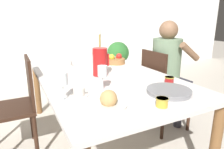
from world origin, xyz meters
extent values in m
plane|color=beige|center=(0.00, 0.00, 0.00)|extent=(20.00, 20.00, 0.00)
cube|color=white|center=(0.00, 2.56, 1.30)|extent=(10.00, 0.06, 2.60)
cube|color=silver|center=(0.00, 0.00, 0.71)|extent=(1.04, 1.99, 0.03)
cylinder|color=brown|center=(0.46, -0.94, 0.35)|extent=(0.07, 0.07, 0.70)
cylinder|color=brown|center=(-0.46, 0.94, 0.35)|extent=(0.07, 0.07, 0.70)
cylinder|color=brown|center=(0.46, 0.94, 0.35)|extent=(0.07, 0.07, 0.70)
cylinder|color=#331E14|center=(0.97, 0.11, 0.22)|extent=(0.04, 0.04, 0.43)
cylinder|color=#331E14|center=(0.97, -0.26, 0.22)|extent=(0.04, 0.04, 0.43)
cylinder|color=#331E14|center=(0.60, 0.11, 0.22)|extent=(0.04, 0.04, 0.43)
cylinder|color=#331E14|center=(0.60, -0.26, 0.22)|extent=(0.04, 0.04, 0.43)
cube|color=#331E14|center=(0.78, -0.08, 0.45)|extent=(0.42, 0.42, 0.03)
cube|color=#331E14|center=(0.58, -0.08, 0.68)|extent=(0.03, 0.39, 0.43)
cylinder|color=#331E14|center=(-0.60, -0.03, 0.22)|extent=(0.04, 0.04, 0.43)
cylinder|color=#331E14|center=(-0.60, 0.34, 0.22)|extent=(0.04, 0.04, 0.43)
cube|color=#331E14|center=(-0.78, 0.15, 0.45)|extent=(0.42, 0.42, 0.03)
cube|color=#331E14|center=(-0.58, 0.15, 0.68)|extent=(0.03, 0.39, 0.43)
cylinder|color=#33333D|center=(0.93, 0.01, 0.23)|extent=(0.09, 0.09, 0.46)
cylinder|color=#33333D|center=(0.93, -0.15, 0.23)|extent=(0.09, 0.09, 0.46)
cube|color=#33333D|center=(0.85, -0.07, 0.51)|extent=(0.30, 0.34, 0.11)
cylinder|color=slate|center=(0.76, -0.07, 0.78)|extent=(0.30, 0.30, 0.46)
sphere|color=brown|center=(0.76, -0.07, 1.10)|extent=(0.19, 0.19, 0.19)
cylinder|color=brown|center=(0.86, -0.28, 0.90)|extent=(0.25, 0.06, 0.20)
cylinder|color=red|center=(-0.02, -0.11, 0.85)|extent=(0.13, 0.13, 0.24)
cube|color=red|center=(0.05, -0.11, 0.86)|extent=(0.02, 0.02, 0.11)
cone|color=red|center=(-0.07, -0.11, 0.94)|extent=(0.04, 0.04, 0.04)
cylinder|color=white|center=(-0.45, -0.54, 0.73)|extent=(0.06, 0.06, 0.00)
cylinder|color=white|center=(-0.45, -0.54, 0.78)|extent=(0.01, 0.01, 0.10)
cylinder|color=white|center=(-0.45, -0.54, 0.87)|extent=(0.07, 0.07, 0.07)
cylinder|color=white|center=(-0.16, -0.47, 0.73)|extent=(0.06, 0.06, 0.00)
cylinder|color=white|center=(-0.16, -0.47, 0.78)|extent=(0.01, 0.01, 0.10)
cylinder|color=white|center=(-0.16, -0.47, 0.87)|extent=(0.07, 0.07, 0.07)
cylinder|color=gold|center=(-0.16, -0.47, 0.85)|extent=(0.05, 0.05, 0.04)
cylinder|color=silver|center=(-0.34, -0.51, 0.73)|extent=(0.12, 0.12, 0.01)
cylinder|color=silver|center=(-0.34, -0.51, 0.76)|extent=(0.07, 0.07, 0.05)
cube|color=silver|center=(-0.30, -0.51, 0.76)|extent=(0.01, 0.01, 0.03)
cylinder|color=silver|center=(-0.18, 0.35, 0.73)|extent=(0.12, 0.12, 0.01)
cylinder|color=silver|center=(-0.18, 0.35, 0.76)|extent=(0.07, 0.07, 0.05)
cube|color=silver|center=(-0.14, 0.35, 0.76)|extent=(0.01, 0.01, 0.03)
cylinder|color=gray|center=(0.21, -0.73, 0.74)|extent=(0.29, 0.29, 0.02)
cylinder|color=gray|center=(0.21, -0.73, 0.75)|extent=(0.29, 0.29, 0.01)
cylinder|color=silver|center=(-0.24, -0.73, 0.73)|extent=(0.21, 0.21, 0.01)
sphere|color=tan|center=(-0.24, -0.73, 0.77)|extent=(0.10, 0.10, 0.10)
cylinder|color=gold|center=(0.03, -0.87, 0.75)|extent=(0.07, 0.07, 0.05)
cylinder|color=gold|center=(0.03, -0.87, 0.78)|extent=(0.07, 0.07, 0.01)
cylinder|color=#A81E1E|center=(0.36, -0.56, 0.75)|extent=(0.07, 0.07, 0.05)
cylinder|color=gold|center=(0.36, -0.56, 0.78)|extent=(0.07, 0.07, 0.01)
cylinder|color=#9E6B3D|center=(0.32, 0.25, 0.76)|extent=(0.21, 0.21, 0.06)
sphere|color=red|center=(0.37, 0.26, 0.81)|extent=(0.07, 0.07, 0.07)
sphere|color=gold|center=(0.27, 0.25, 0.81)|extent=(0.07, 0.07, 0.07)
cylinder|color=olive|center=(0.22, 0.45, 0.74)|extent=(0.06, 0.06, 0.01)
cylinder|color=olive|center=(0.22, 0.45, 0.89)|extent=(0.02, 0.02, 0.30)
cylinder|color=beige|center=(0.22, 0.45, 1.06)|extent=(0.02, 0.02, 0.05)
cylinder|color=#4C4742|center=(1.26, 1.94, 0.08)|extent=(0.27, 0.27, 0.16)
cylinder|color=brown|center=(1.26, 1.94, 0.25)|extent=(0.04, 0.04, 0.18)
sphere|color=#2D6B2D|center=(1.26, 1.94, 0.53)|extent=(0.45, 0.45, 0.45)
camera|label=1|loc=(-0.69, -1.67, 1.20)|focal=32.00mm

